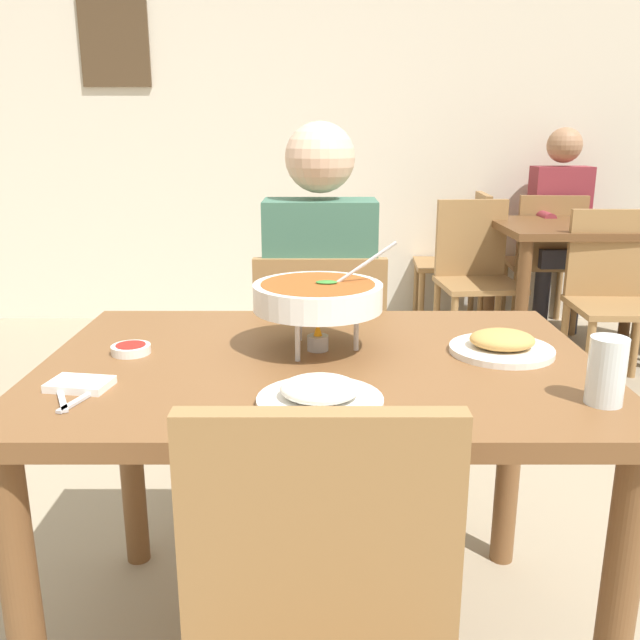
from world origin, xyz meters
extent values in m
cube|color=beige|center=(0.00, 3.22, 1.50)|extent=(10.00, 0.10, 3.00)
cube|color=#4C3823|center=(-1.31, 3.16, 1.84)|extent=(0.44, 0.03, 0.56)
cube|color=brown|center=(0.00, 0.00, 0.76)|extent=(1.24, 0.86, 0.04)
cylinder|color=brown|center=(-0.56, -0.37, 0.37)|extent=(0.07, 0.07, 0.74)
cylinder|color=brown|center=(0.56, -0.37, 0.37)|extent=(0.07, 0.07, 0.74)
cylinder|color=brown|center=(-0.56, 0.37, 0.37)|extent=(0.07, 0.07, 0.74)
cylinder|color=brown|center=(0.56, 0.37, 0.37)|extent=(0.07, 0.07, 0.74)
cube|color=olive|center=(0.00, 0.81, 0.43)|extent=(0.44, 0.44, 0.03)
cube|color=olive|center=(0.00, 0.61, 0.68)|extent=(0.42, 0.04, 0.45)
cylinder|color=olive|center=(0.19, 1.00, 0.21)|extent=(0.04, 0.04, 0.42)
cylinder|color=olive|center=(-0.19, 1.00, 0.21)|extent=(0.04, 0.04, 0.42)
cylinder|color=olive|center=(0.19, 0.62, 0.21)|extent=(0.04, 0.04, 0.42)
cylinder|color=olive|center=(-0.19, 0.62, 0.21)|extent=(0.04, 0.04, 0.42)
cylinder|color=#2D2D38|center=(0.10, 0.83, 0.23)|extent=(0.10, 0.10, 0.45)
cylinder|color=#2D2D38|center=(-0.10, 0.83, 0.23)|extent=(0.10, 0.10, 0.45)
cube|color=#2D2D38|center=(0.00, 0.79, 0.51)|extent=(0.32, 0.32, 0.12)
cube|color=#3D6B56|center=(0.00, 0.71, 0.82)|extent=(0.36, 0.20, 0.50)
sphere|color=beige|center=(0.00, 0.71, 1.20)|extent=(0.22, 0.22, 0.22)
cylinder|color=#3D6B56|center=(0.16, 0.91, 0.77)|extent=(0.08, 0.28, 0.08)
cylinder|color=#3D6B56|center=(-0.16, 0.91, 0.77)|extent=(0.08, 0.28, 0.08)
cube|color=olive|center=(0.00, -0.58, 0.68)|extent=(0.42, 0.04, 0.45)
cylinder|color=silver|center=(0.08, 0.06, 0.83)|extent=(0.01, 0.01, 0.10)
cylinder|color=silver|center=(-0.05, 0.14, 0.83)|extent=(0.01, 0.01, 0.10)
cylinder|color=silver|center=(-0.05, -0.01, 0.83)|extent=(0.01, 0.01, 0.10)
torus|color=silver|center=(-0.01, 0.06, 0.88)|extent=(0.21, 0.21, 0.01)
cylinder|color=#B2B2B7|center=(-0.01, 0.06, 0.80)|extent=(0.05, 0.05, 0.04)
cone|color=orange|center=(-0.01, 0.06, 0.83)|extent=(0.02, 0.02, 0.04)
cylinder|color=white|center=(-0.01, 0.06, 0.91)|extent=(0.30, 0.30, 0.06)
cylinder|color=#994C1E|center=(-0.01, 0.06, 0.93)|extent=(0.26, 0.26, 0.01)
ellipsoid|color=#388433|center=(0.01, 0.06, 0.94)|extent=(0.05, 0.03, 0.01)
cylinder|color=silver|center=(0.08, 0.08, 0.97)|extent=(0.18, 0.01, 0.13)
cylinder|color=white|center=(0.00, -0.27, 0.79)|extent=(0.24, 0.24, 0.01)
ellipsoid|color=white|center=(0.00, -0.27, 0.81)|extent=(0.15, 0.13, 0.04)
cylinder|color=white|center=(0.42, 0.04, 0.79)|extent=(0.24, 0.24, 0.01)
ellipsoid|color=tan|center=(0.42, 0.04, 0.81)|extent=(0.15, 0.13, 0.04)
cylinder|color=white|center=(-0.44, 0.04, 0.79)|extent=(0.09, 0.09, 0.02)
cylinder|color=maroon|center=(-0.44, 0.04, 0.80)|extent=(0.07, 0.07, 0.01)
cube|color=white|center=(-0.48, -0.18, 0.79)|extent=(0.13, 0.10, 0.02)
cube|color=silver|center=(-0.50, -0.23, 0.78)|extent=(0.08, 0.16, 0.01)
cube|color=silver|center=(-0.45, -0.23, 0.78)|extent=(0.06, 0.17, 0.01)
cylinder|color=silver|center=(0.54, -0.26, 0.84)|extent=(0.07, 0.07, 0.13)
cylinder|color=#4C331E|center=(0.54, -0.26, 0.82)|extent=(0.06, 0.06, 0.08)
cube|color=brown|center=(1.51, 2.36, 0.76)|extent=(1.00, 0.80, 0.04)
cylinder|color=brown|center=(1.07, 2.02, 0.37)|extent=(0.07, 0.07, 0.74)
cylinder|color=brown|center=(1.07, 2.70, 0.37)|extent=(0.07, 0.07, 0.74)
cylinder|color=brown|center=(1.95, 2.70, 0.37)|extent=(0.07, 0.07, 0.74)
cylinder|color=olive|center=(1.97, 2.59, 0.21)|extent=(0.04, 0.04, 0.42)
cube|color=olive|center=(1.47, 2.97, 0.43)|extent=(0.47, 0.47, 0.03)
cube|color=olive|center=(1.46, 2.77, 0.68)|extent=(0.42, 0.07, 0.45)
cylinder|color=olive|center=(1.68, 3.15, 0.21)|extent=(0.04, 0.04, 0.42)
cylinder|color=olive|center=(1.30, 3.18, 0.21)|extent=(0.04, 0.04, 0.42)
cylinder|color=olive|center=(1.65, 2.77, 0.21)|extent=(0.04, 0.04, 0.42)
cylinder|color=olive|center=(1.27, 2.80, 0.21)|extent=(0.04, 0.04, 0.42)
cube|color=olive|center=(0.85, 2.93, 0.43)|extent=(0.47, 0.47, 0.03)
cube|color=olive|center=(1.05, 2.92, 0.68)|extent=(0.07, 0.42, 0.45)
cylinder|color=olive|center=(0.67, 3.13, 0.21)|extent=(0.04, 0.04, 0.42)
cylinder|color=olive|center=(0.65, 2.75, 0.21)|extent=(0.04, 0.04, 0.42)
cylinder|color=olive|center=(1.05, 3.11, 0.21)|extent=(0.04, 0.04, 0.42)
cylinder|color=olive|center=(1.03, 2.73, 0.21)|extent=(0.04, 0.04, 0.42)
cube|color=olive|center=(1.49, 1.80, 0.43)|extent=(0.46, 0.46, 0.03)
cube|color=olive|center=(1.50, 2.00, 0.68)|extent=(0.42, 0.06, 0.45)
cylinder|color=olive|center=(1.29, 1.61, 0.21)|extent=(0.04, 0.04, 0.42)
cylinder|color=olive|center=(1.31, 1.99, 0.21)|extent=(0.04, 0.04, 0.42)
cylinder|color=olive|center=(1.69, 1.98, 0.21)|extent=(0.04, 0.04, 0.42)
cube|color=olive|center=(0.91, 2.32, 0.43)|extent=(0.47, 0.47, 0.03)
cube|color=olive|center=(0.90, 2.52, 0.68)|extent=(0.42, 0.07, 0.45)
cylinder|color=olive|center=(0.74, 2.11, 0.21)|extent=(0.04, 0.04, 0.42)
cylinder|color=olive|center=(1.12, 2.14, 0.21)|extent=(0.04, 0.04, 0.42)
cylinder|color=olive|center=(0.71, 2.49, 0.21)|extent=(0.04, 0.04, 0.42)
cylinder|color=olive|center=(1.09, 2.52, 0.21)|extent=(0.04, 0.04, 0.42)
cylinder|color=#2D2D38|center=(1.44, 2.81, 0.23)|extent=(0.10, 0.10, 0.45)
cylinder|color=#2D2D38|center=(1.64, 2.81, 0.23)|extent=(0.10, 0.10, 0.45)
cube|color=#2D2D38|center=(1.54, 2.85, 0.51)|extent=(0.32, 0.32, 0.12)
cube|color=maroon|center=(1.54, 2.93, 0.82)|extent=(0.36, 0.20, 0.50)
sphere|color=#A57756|center=(1.54, 2.93, 1.20)|extent=(0.22, 0.22, 0.22)
cylinder|color=maroon|center=(1.38, 2.73, 0.77)|extent=(0.08, 0.28, 0.08)
cylinder|color=maroon|center=(1.70, 2.73, 0.77)|extent=(0.08, 0.28, 0.08)
camera|label=1|loc=(0.00, -1.44, 1.27)|focal=37.74mm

